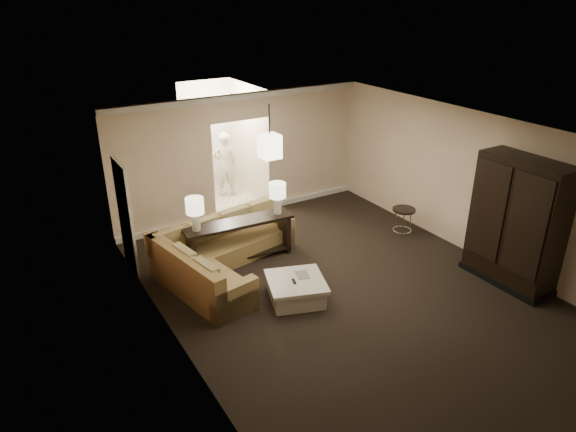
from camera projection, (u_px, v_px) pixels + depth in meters
ground at (347, 291)px, 8.97m from camera, size 8.00×8.00×0.00m
wall_back at (242, 156)px, 11.53m from camera, size 6.00×0.04×2.80m
wall_left at (175, 266)px, 6.99m from camera, size 0.04×8.00×2.80m
wall_right at (475, 185)px, 9.82m from camera, size 0.04×8.00×2.80m
ceiling at (355, 135)px, 7.83m from camera, size 6.00×8.00×0.02m
crown_molding at (240, 97)px, 10.94m from camera, size 6.00×0.10×0.12m
baseboard at (245, 211)px, 12.03m from camera, size 6.00×0.10×0.12m
side_door at (125, 217)px, 9.33m from camera, size 0.05×0.90×2.10m
foyer at (217, 146)px, 12.61m from camera, size 1.44×2.02×2.80m
sectional_sofa at (220, 255)px, 9.50m from camera, size 2.96×2.65×0.85m
coffee_table at (296, 289)px, 8.68m from camera, size 1.20×1.20×0.40m
console_table at (239, 237)px, 9.82m from camera, size 2.16×0.62×0.82m
armoire at (516, 225)px, 8.86m from camera, size 0.69×1.61×2.31m
drink_table at (403, 216)px, 10.86m from camera, size 0.48×0.48×0.60m
table_lamp_left at (195, 209)px, 9.17m from camera, size 0.33×0.33×0.63m
table_lamp_right at (277, 193)px, 9.86m from camera, size 0.33×0.33×0.63m
pendant_light at (270, 146)px, 10.28m from camera, size 0.38×0.38×1.09m
person at (225, 161)px, 12.78m from camera, size 0.74×0.58×1.81m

